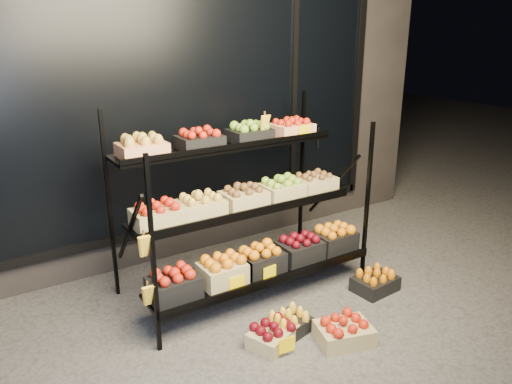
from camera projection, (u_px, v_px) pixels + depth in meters
ground at (286, 319)px, 4.09m from camera, size 24.00×24.00×0.00m
building at (153, 76)px, 5.60m from camera, size 6.00×2.08×3.50m
display_rack at (245, 208)px, 4.31m from camera, size 2.18×1.02×1.66m
tag_floor_a at (287, 350)px, 3.61m from camera, size 0.13×0.01×0.12m
tag_floor_b at (343, 326)px, 3.88m from camera, size 0.13×0.01×0.12m
floor_crate_left at (273, 334)px, 3.74m from camera, size 0.43×0.37×0.19m
floor_crate_midleft at (288, 324)px, 3.88m from camera, size 0.39×0.32×0.18m
floor_crate_midright at (344, 331)px, 3.77m from camera, size 0.47×0.40×0.20m
floor_crate_right at (375, 281)px, 4.50m from camera, size 0.40×0.31×0.20m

